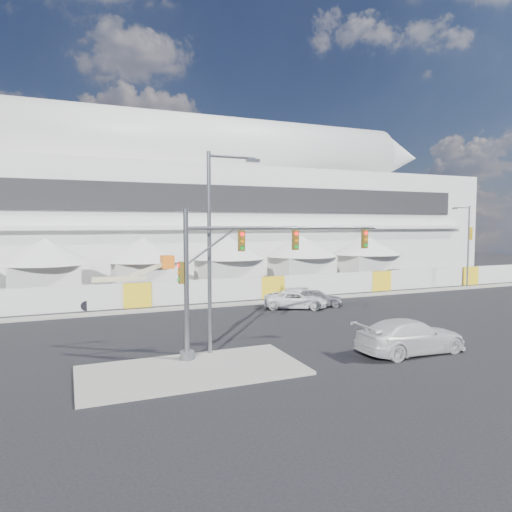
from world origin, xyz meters
name	(u,v)px	position (x,y,z in m)	size (l,w,h in m)	color
ground	(283,343)	(0.00, 0.00, 0.00)	(160.00, 160.00, 0.00)	black
median_island	(192,370)	(-6.00, -3.00, 0.07)	(10.00, 5.00, 0.15)	gray
far_curb	(410,292)	(20.00, 12.50, 0.06)	(80.00, 1.20, 0.12)	gray
stadium	(213,205)	(8.71, 41.50, 9.45)	(80.00, 24.80, 21.98)	silver
tent_row	(187,258)	(0.50, 24.00, 3.15)	(53.40, 8.40, 5.40)	silver
hoarding_fence	(272,287)	(6.00, 14.50, 1.00)	(70.00, 0.25, 2.00)	silver
scaffold_tower	(437,228)	(46.00, 36.00, 6.00)	(4.40, 4.40, 12.00)	#595B60
sedan_silver	(317,298)	(7.54, 9.23, 0.71)	(4.19, 1.68, 1.43)	#9E9EA2
pickup_curb	(296,299)	(5.61, 9.22, 0.70)	(5.06, 2.34, 1.41)	white
pickup_near	(411,336)	(5.28, -4.35, 0.88)	(6.08, 2.47, 1.77)	silver
lot_car_b	(397,275)	(24.21, 19.48, 0.80)	(4.68, 1.88, 1.59)	black
traffic_mast	(234,273)	(-3.44, -1.50, 4.28)	(11.30, 0.71, 7.27)	gray
streetlight_median	(214,238)	(-4.25, -0.83, 5.99)	(2.81, 0.28, 10.17)	slate
streetlight_curb	(467,241)	(27.32, 12.50, 4.99)	(2.54, 0.57, 8.59)	slate
boom_lift	(112,293)	(-7.85, 15.62, 1.09)	(7.98, 2.01, 4.04)	orange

